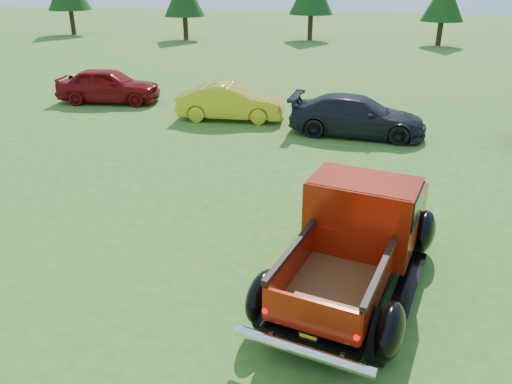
% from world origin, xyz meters
% --- Properties ---
extents(ground, '(120.00, 120.00, 0.00)m').
position_xyz_m(ground, '(0.00, 0.00, 0.00)').
color(ground, '#365F1B').
rests_on(ground, ground).
extents(pickup_truck, '(2.90, 4.82, 1.70)m').
position_xyz_m(pickup_truck, '(2.09, -0.17, 0.80)').
color(pickup_truck, black).
rests_on(pickup_truck, ground).
extents(show_car_red, '(4.03, 2.07, 1.31)m').
position_xyz_m(show_car_red, '(-7.80, 9.80, 0.66)').
color(show_car_red, maroon).
rests_on(show_car_red, ground).
extents(show_car_yellow, '(3.66, 1.57, 1.17)m').
position_xyz_m(show_car_yellow, '(-2.58, 8.54, 0.59)').
color(show_car_yellow, gold).
rests_on(show_car_yellow, ground).
extents(show_car_grey, '(4.20, 1.89, 1.19)m').
position_xyz_m(show_car_grey, '(1.64, 7.75, 0.60)').
color(show_car_grey, black).
rests_on(show_car_grey, ground).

